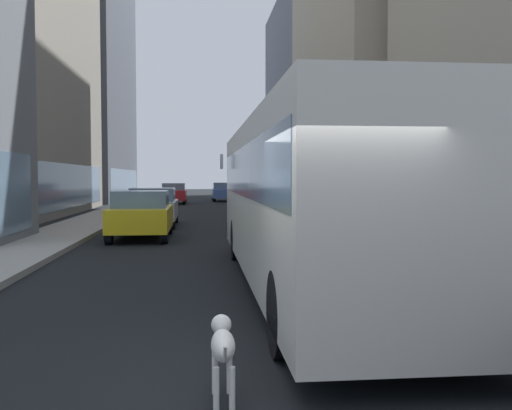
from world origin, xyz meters
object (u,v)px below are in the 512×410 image
at_px(car_silver_sedan, 153,207).
at_px(car_yellow_taxi, 141,214).
at_px(car_grey_wagon, 262,199).
at_px(dalmatian_dog, 223,345).
at_px(box_truck, 283,186).
at_px(transit_bus, 310,192).
at_px(car_red_coupe, 174,193).
at_px(car_blue_hatchback, 223,192).

bearing_deg(car_silver_sedan, car_yellow_taxi, -90.00).
height_order(car_grey_wagon, car_silver_sedan, same).
bearing_deg(dalmatian_dog, car_silver_sedan, 96.38).
bearing_deg(box_truck, car_grey_wagon, 90.00).
xyz_separation_m(transit_bus, dalmatian_dog, (-1.88, -5.32, -1.26)).
xyz_separation_m(car_red_coupe, car_silver_sedan, (0.00, -20.48, -0.00)).
bearing_deg(car_yellow_taxi, transit_bus, -65.08).
height_order(transit_bus, car_red_coupe, transit_bus).
bearing_deg(dalmatian_dog, car_grey_wagon, 82.76).
distance_m(car_grey_wagon, box_truck, 8.17).
bearing_deg(dalmatian_dog, car_red_coupe, 93.08).
distance_m(car_yellow_taxi, car_silver_sedan, 5.02).
bearing_deg(car_silver_sedan, car_grey_wagon, 56.43).
distance_m(transit_bus, dalmatian_dog, 5.78).
bearing_deg(car_yellow_taxi, car_red_coupe, 90.00).
distance_m(transit_bus, box_truck, 14.04).
bearing_deg(dalmatian_dog, transit_bus, 70.51).
xyz_separation_m(car_red_coupe, car_yellow_taxi, (0.00, -25.50, -0.00)).
xyz_separation_m(transit_bus, car_blue_hatchback, (0.00, 38.38, -0.96)).
bearing_deg(car_blue_hatchback, car_red_coupe, -133.15).
xyz_separation_m(car_blue_hatchback, box_truck, (1.60, -24.43, 0.84)).
bearing_deg(car_red_coupe, car_silver_sedan, -90.00).
bearing_deg(car_blue_hatchback, box_truck, -86.25).
relative_size(car_blue_hatchback, dalmatian_dog, 4.59).
bearing_deg(car_yellow_taxi, car_grey_wagon, 67.41).
bearing_deg(box_truck, car_silver_sedan, -176.81).
xyz_separation_m(car_blue_hatchback, car_red_coupe, (-4.00, -4.27, 0.00)).
bearing_deg(car_silver_sedan, box_truck, 3.19).
height_order(car_silver_sedan, box_truck, box_truck).
height_order(car_red_coupe, box_truck, box_truck).
relative_size(car_silver_sedan, box_truck, 0.55).
distance_m(transit_bus, car_grey_wagon, 22.15).
bearing_deg(transit_bus, car_red_coupe, 96.69).
bearing_deg(box_truck, car_red_coupe, 105.52).
bearing_deg(car_red_coupe, dalmatian_dog, -86.92).
distance_m(car_yellow_taxi, dalmatian_dog, 14.09).
bearing_deg(car_yellow_taxi, dalmatian_dog, -81.35).
height_order(transit_bus, car_silver_sedan, transit_bus).
relative_size(car_grey_wagon, box_truck, 0.59).
xyz_separation_m(transit_bus, car_grey_wagon, (1.60, 22.07, -0.95)).
xyz_separation_m(transit_bus, car_silver_sedan, (-4.00, 13.63, -0.95)).
bearing_deg(car_grey_wagon, car_red_coupe, 114.95).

